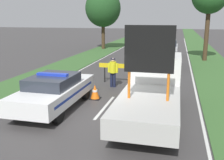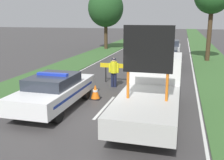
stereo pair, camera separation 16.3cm
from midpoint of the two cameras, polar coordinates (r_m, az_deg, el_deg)
The scene contains 15 objects.
ground_plane at distance 9.99m, azimuth -3.06°, elevation -8.10°, with size 160.00×160.00×0.00m, color #3D3A3A.
lane_markings at distance 22.18m, azimuth 7.26°, elevation 3.86°, with size 7.78×54.14×0.01m.
grass_verge_left at distance 30.24m, azimuth -1.23°, elevation 6.54°, with size 3.07×120.00×0.03m.
grass_verge_right at distance 29.17m, azimuth 20.00°, elevation 5.47°, with size 3.07×120.00×0.03m.
police_car at distance 11.02m, azimuth -11.93°, elevation -2.22°, with size 1.84×4.78×1.50m.
work_truck at distance 10.38m, azimuth 9.31°, elevation -1.26°, with size 2.07×6.18×3.44m.
road_barrier at distance 14.79m, azimuth 3.67°, elevation 2.75°, with size 3.17×0.08×1.12m.
police_officer at distance 13.98m, azimuth 0.72°, elevation 2.21°, with size 0.57×0.36×1.58m.
pedestrian_civilian at distance 14.09m, azimuth 6.37°, elevation 2.64°, with size 0.64×0.41×1.78m.
traffic_cone_near_police at distance 12.09m, azimuth -3.28°, elevation -2.57°, with size 0.49×0.49×0.67m.
traffic_cone_centre_front at distance 14.16m, azimuth -6.03°, elevation -0.56°, with size 0.37×0.37×0.52m.
traffic_cone_near_truck at distance 13.76m, azimuth 10.99°, elevation -1.08°, with size 0.39×0.39×0.55m.
queued_car_sedan_black at distance 20.10m, azimuth 11.81°, elevation 4.83°, with size 1.90×4.69×1.45m.
queued_car_sedan_silver at distance 25.89m, azimuth 12.65°, elevation 6.80°, with size 1.90×4.26×1.57m.
roadside_tree_near_right at distance 31.28m, azimuth -1.22°, elevation 15.33°, with size 4.08×4.08×6.84m.
Camera 2 is at (2.99, -8.81, 3.67)m, focal length 42.00 mm.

